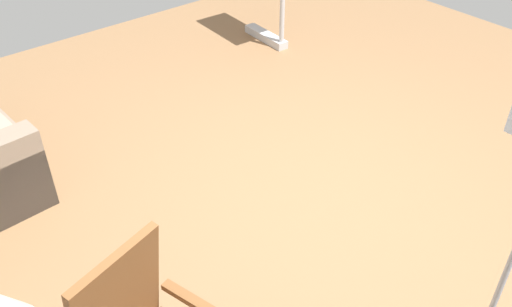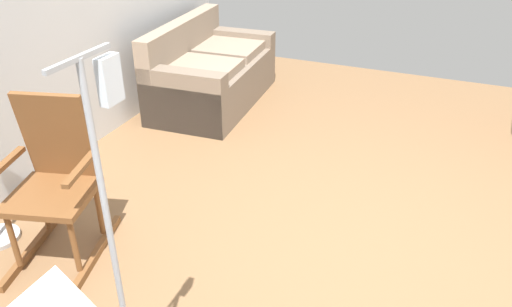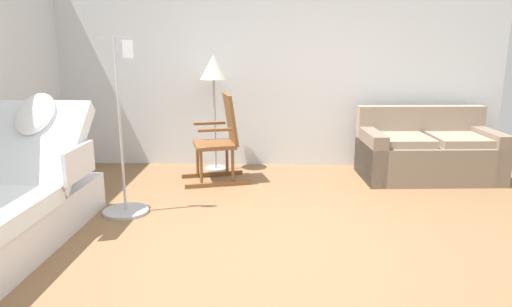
% 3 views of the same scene
% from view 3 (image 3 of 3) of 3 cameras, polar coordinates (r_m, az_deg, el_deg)
% --- Properties ---
extents(ground_plane, '(7.16, 7.16, 0.00)m').
position_cam_3_polar(ground_plane, '(3.94, 2.28, -10.87)').
color(ground_plane, olive).
extents(back_wall, '(5.93, 0.10, 2.70)m').
position_cam_3_polar(back_wall, '(6.19, 2.32, 10.92)').
color(back_wall, silver).
rests_on(back_wall, ground).
extents(hospital_bed, '(1.06, 2.08, 1.21)m').
position_cam_3_polar(hospital_bed, '(4.29, -28.57, -5.94)').
color(hospital_bed, silver).
rests_on(hospital_bed, ground).
extents(couch, '(1.65, 0.94, 0.85)m').
position_cam_3_polar(couch, '(6.04, 20.36, 0.01)').
color(couch, '#7D6C5C').
rests_on(couch, ground).
extents(rocking_chair, '(0.86, 0.66, 1.05)m').
position_cam_3_polar(rocking_chair, '(5.49, -4.39, 1.67)').
color(rocking_chair, brown).
rests_on(rocking_chair, ground).
extents(floor_lamp, '(0.34, 0.34, 1.48)m').
position_cam_3_polar(floor_lamp, '(5.90, -5.22, 9.58)').
color(floor_lamp, '#B2B5BA').
rests_on(floor_lamp, ground).
extents(iv_pole, '(0.44, 0.44, 1.69)m').
position_cam_3_polar(iv_pole, '(4.67, -15.80, -4.16)').
color(iv_pole, '#B2B5BA').
rests_on(iv_pole, ground).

